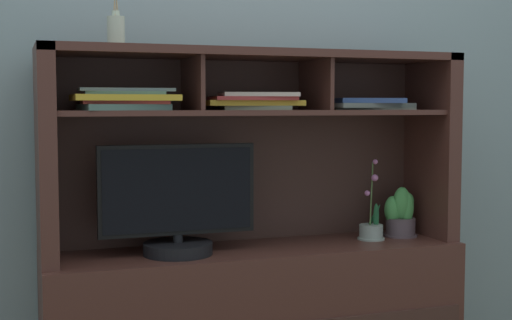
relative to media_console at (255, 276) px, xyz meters
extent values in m
cube|color=gray|center=(0.00, 0.24, 1.01)|extent=(6.00, 0.02, 2.80)
cube|color=#4B2922|center=(0.00, -0.01, -0.14)|extent=(1.63, 0.44, 0.51)
cube|color=#4B2922|center=(-0.79, -0.01, 0.50)|extent=(0.06, 0.36, 0.76)
cube|color=#4B2922|center=(0.79, -0.01, 0.50)|extent=(0.06, 0.36, 0.76)
cube|color=#3F2620|center=(0.00, 0.17, 0.49)|extent=(1.57, 0.02, 0.73)
cube|color=#4B2922|center=(0.00, -0.01, 0.87)|extent=(1.63, 0.36, 0.03)
cube|color=#4B2922|center=(0.00, -0.01, 0.65)|extent=(1.51, 0.33, 0.02)
cube|color=#4B2922|center=(-0.25, -0.01, 0.76)|extent=(0.02, 0.31, 0.20)
cube|color=#4B2922|center=(0.25, -0.01, 0.76)|extent=(0.02, 0.31, 0.20)
cylinder|color=black|center=(-0.32, -0.05, 0.14)|extent=(0.26, 0.26, 0.05)
cylinder|color=black|center=(-0.32, -0.05, 0.18)|extent=(0.04, 0.04, 0.03)
cube|color=black|center=(-0.32, -0.05, 0.36)|extent=(0.59, 0.03, 0.34)
cube|color=black|center=(-0.32, -0.06, 0.36)|extent=(0.56, 0.00, 0.31)
cylinder|color=#93A196|center=(0.50, -0.02, 0.15)|extent=(0.10, 0.10, 0.06)
cylinder|color=#93A196|center=(0.50, -0.02, 0.12)|extent=(0.11, 0.11, 0.01)
cylinder|color=#4C6B38|center=(0.50, -0.02, 0.31)|extent=(0.03, 0.03, 0.26)
sphere|color=#C973B1|center=(0.49, -0.01, 0.31)|extent=(0.02, 0.02, 0.02)
sphere|color=#C973B1|center=(0.51, -0.03, 0.38)|extent=(0.03, 0.03, 0.03)
sphere|color=#C973B1|center=(0.52, -0.02, 0.44)|extent=(0.02, 0.02, 0.02)
ellipsoid|color=#205B34|center=(0.52, -0.03, 0.21)|extent=(0.05, 0.06, 0.13)
ellipsoid|color=#205B34|center=(0.52, -0.01, 0.21)|extent=(0.05, 0.07, 0.11)
cylinder|color=#55444A|center=(0.66, 0.01, 0.16)|extent=(0.12, 0.12, 0.08)
cylinder|color=#55444A|center=(0.66, 0.01, 0.12)|extent=(0.14, 0.14, 0.01)
ellipsoid|color=#499D4B|center=(0.70, 0.01, 0.27)|extent=(0.05, 0.06, 0.07)
ellipsoid|color=#499D4B|center=(0.67, 0.03, 0.24)|extent=(0.07, 0.06, 0.12)
ellipsoid|color=#499D4B|center=(0.64, 0.03, 0.24)|extent=(0.05, 0.05, 0.09)
ellipsoid|color=#499D4B|center=(0.62, 0.01, 0.24)|extent=(0.07, 0.06, 0.12)
ellipsoid|color=#499D4B|center=(0.65, -0.01, 0.26)|extent=(0.08, 0.06, 0.14)
ellipsoid|color=#499D4B|center=(0.67, -0.01, 0.24)|extent=(0.06, 0.05, 0.13)
cube|color=slate|center=(0.49, -0.02, 0.66)|extent=(0.36, 0.21, 0.01)
cube|color=slate|center=(0.48, -0.03, 0.67)|extent=(0.38, 0.22, 0.02)
cube|color=#354F8B|center=(0.47, -0.02, 0.69)|extent=(0.29, 0.23, 0.02)
cube|color=#496960|center=(-0.52, -0.05, 0.67)|extent=(0.31, 0.25, 0.02)
cube|color=#9B332D|center=(-0.52, -0.06, 0.68)|extent=(0.31, 0.20, 0.01)
cube|color=gold|center=(-0.51, -0.05, 0.70)|extent=(0.37, 0.24, 0.02)
cube|color=#51745E|center=(-0.51, -0.05, 0.72)|extent=(0.29, 0.21, 0.01)
cube|color=slate|center=(-0.51, -0.05, 0.73)|extent=(0.34, 0.19, 0.01)
cube|color=gray|center=(-0.01, -0.02, 0.66)|extent=(0.28, 0.21, 0.02)
cube|color=gold|center=(-0.02, -0.03, 0.68)|extent=(0.38, 0.18, 0.02)
cube|color=#AC3534|center=(-0.02, -0.02, 0.70)|extent=(0.33, 0.24, 0.01)
cube|color=beige|center=(0.00, -0.03, 0.72)|extent=(0.31, 0.24, 0.02)
cylinder|color=#B4C1A8|center=(-0.53, 0.01, 0.94)|extent=(0.06, 0.06, 0.11)
cylinder|color=#B4C1A8|center=(-0.53, 0.01, 1.01)|extent=(0.03, 0.03, 0.02)
camera|label=1|loc=(-0.91, -2.61, 0.67)|focal=49.91mm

